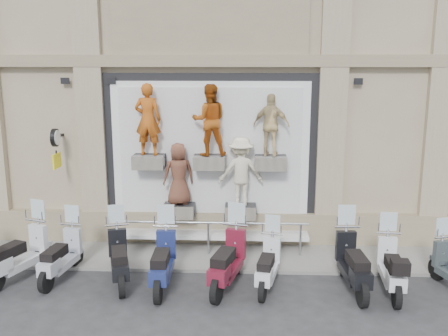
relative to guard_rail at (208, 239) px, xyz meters
The scene contains 14 objects.
ground 2.05m from the guard_rail, 90.00° to the right, with size 90.00×90.00×0.00m, color #2D2D30.
sidewalk 0.44m from the guard_rail, 90.00° to the left, with size 16.00×2.20×0.08m, color gray.
building 7.46m from the guard_rail, 90.00° to the left, with size 14.00×8.60×12.00m, color tan, non-canonical shape.
shop_vitrine 2.09m from the guard_rail, 85.20° to the left, with size 5.60×0.83×4.30m.
guard_rail is the anchor object (origin of this frame).
clock_sign_bracket 4.57m from the guard_rail, behind, with size 0.10×0.80×1.02m.
scooter_b 4.43m from the guard_rail, 159.93° to the right, with size 0.61×2.09×1.70m, color silver, non-canonical shape.
scooter_c 3.54m from the guard_rail, 155.87° to the right, with size 0.56×1.92×1.56m, color #A9ACB8, non-canonical shape.
scooter_d 2.47m from the guard_rail, 139.59° to the right, with size 0.58×2.00×1.62m, color black, non-canonical shape.
scooter_e 2.00m from the guard_rail, 115.87° to the right, with size 0.60×2.07×1.68m, color navy, non-canonical shape.
scooter_f 1.85m from the guard_rail, 72.29° to the right, with size 0.62×2.13×1.73m, color maroon, non-canonical shape.
scooter_g 2.23m from the guard_rail, 50.21° to the right, with size 0.53×1.82×1.48m, color silver, non-canonical shape.
scooter_h 3.68m from the guard_rail, 28.01° to the right, with size 0.61×2.10×1.71m, color black, non-canonical shape.
scooter_i 4.42m from the guard_rail, 24.08° to the right, with size 0.57×1.95×1.59m, color silver, non-canonical shape.
Camera 1 is at (0.91, -9.82, 4.85)m, focal length 40.00 mm.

